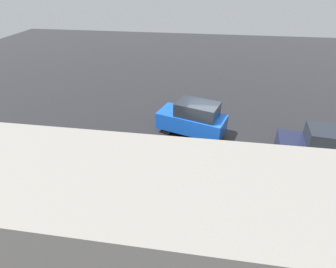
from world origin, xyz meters
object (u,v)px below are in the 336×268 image
object	(u,v)px
parked_sedan	(326,148)
sign_post	(131,156)
fire_hydrant	(137,154)
moving_hatchback	(193,118)
pedestrian	(121,151)

from	to	relation	value
parked_sedan	sign_post	size ratio (longest dim) A/B	1.87
sign_post	fire_hydrant	bearing A→B (deg)	-81.31
parked_sedan	fire_hydrant	size ratio (longest dim) A/B	5.59
moving_hatchback	pedestrian	size ratio (longest dim) A/B	3.47
parked_sedan	sign_post	world-z (taller)	sign_post
parked_sedan	fire_hydrant	world-z (taller)	parked_sedan
pedestrian	fire_hydrant	bearing A→B (deg)	-160.31
pedestrian	parked_sedan	bearing A→B (deg)	-172.26
moving_hatchback	pedestrian	distance (m)	4.72
moving_hatchback	parked_sedan	bearing A→B (deg)	163.50
pedestrian	sign_post	bearing A→B (deg)	123.20
moving_hatchback	sign_post	distance (m)	5.37
parked_sedan	sign_post	distance (m)	9.47
fire_hydrant	moving_hatchback	bearing A→B (deg)	-130.56
fire_hydrant	sign_post	xyz separation A→B (m)	(-0.26, 1.70, 1.18)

